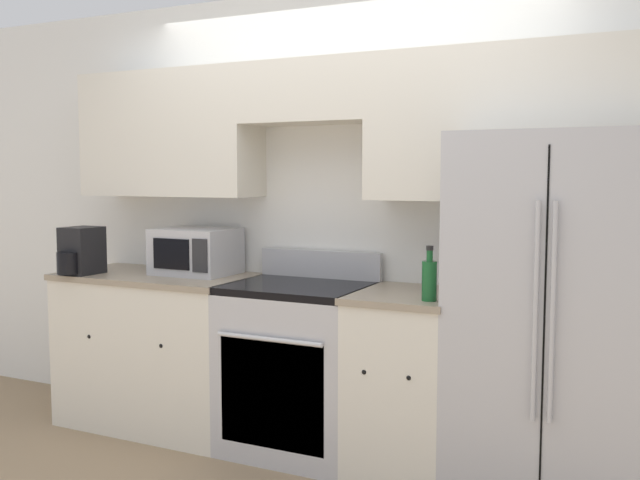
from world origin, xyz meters
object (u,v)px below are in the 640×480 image
Objects in this scene: microwave at (196,251)px; oven_range at (298,367)px; refrigerator at (556,316)px; bottle at (429,279)px.

oven_range is at bearing -7.55° from microwave.
microwave is at bearing 178.78° from refrigerator.
microwave reaches higher than bottle.
microwave is at bearing 172.45° from oven_range.
oven_range is at bearing -177.69° from refrigerator.
refrigerator is 2.11m from microwave.
microwave is (-0.75, 0.10, 0.60)m from oven_range.
refrigerator is 3.77× the size of microwave.
microwave is (-2.10, 0.04, 0.21)m from refrigerator.
oven_range is 1.41m from refrigerator.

